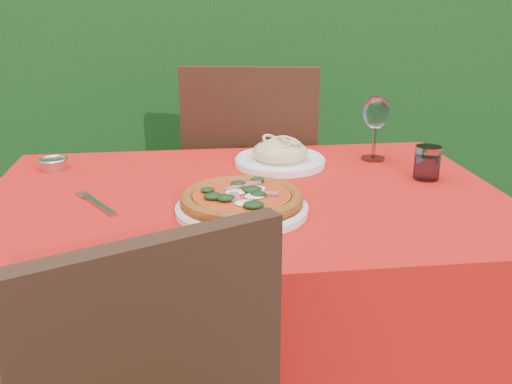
{
  "coord_description": "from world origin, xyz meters",
  "views": [
    {
      "loc": [
        -0.14,
        -1.31,
        1.21
      ],
      "look_at": [
        0.02,
        -0.05,
        0.77
      ],
      "focal_mm": 40.0,
      "sensor_mm": 36.0,
      "label": 1
    }
  ],
  "objects": [
    {
      "name": "hedge",
      "position": [
        0.0,
        1.55,
        0.92
      ],
      "size": [
        3.2,
        0.55,
        1.78
      ],
      "color": "black",
      "rests_on": "ground"
    },
    {
      "name": "dining_table",
      "position": [
        0.0,
        0.0,
        0.6
      ],
      "size": [
        1.26,
        0.86,
        0.75
      ],
      "color": "#4C2A18",
      "rests_on": "ground"
    },
    {
      "name": "chair_far",
      "position": [
        0.09,
        0.62,
        0.57
      ],
      "size": [
        0.53,
        0.53,
        0.99
      ],
      "rotation": [
        0.0,
        0.0,
        2.95
      ],
      "color": "black",
      "rests_on": "ground"
    },
    {
      "name": "pizza_plate",
      "position": [
        -0.02,
        -0.13,
        0.77
      ],
      "size": [
        0.35,
        0.35,
        0.06
      ],
      "rotation": [
        0.0,
        0.0,
        0.37
      ],
      "color": "white",
      "rests_on": "dining_table"
    },
    {
      "name": "pasta_plate",
      "position": [
        0.12,
        0.23,
        0.77
      ],
      "size": [
        0.26,
        0.26,
        0.07
      ],
      "rotation": [
        0.0,
        0.0,
        -0.22
      ],
      "color": "white",
      "rests_on": "dining_table"
    },
    {
      "name": "water_glass",
      "position": [
        0.48,
        0.06,
        0.79
      ],
      "size": [
        0.07,
        0.07,
        0.09
      ],
      "color": "silver",
      "rests_on": "dining_table"
    },
    {
      "name": "wine_glass",
      "position": [
        0.4,
        0.25,
        0.88
      ],
      "size": [
        0.08,
        0.08,
        0.19
      ],
      "color": "silver",
      "rests_on": "dining_table"
    },
    {
      "name": "fork",
      "position": [
        -0.34,
        -0.05,
        0.75
      ],
      "size": [
        0.13,
        0.19,
        0.01
      ],
      "primitive_type": "cube",
      "rotation": [
        0.0,
        0.0,
        0.54
      ],
      "color": "#AEAEB5",
      "rests_on": "dining_table"
    },
    {
      "name": "steel_ramekin",
      "position": [
        -0.51,
        0.27,
        0.76
      ],
      "size": [
        0.07,
        0.07,
        0.03
      ],
      "primitive_type": "cylinder",
      "color": "silver",
      "rests_on": "dining_table"
    }
  ]
}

